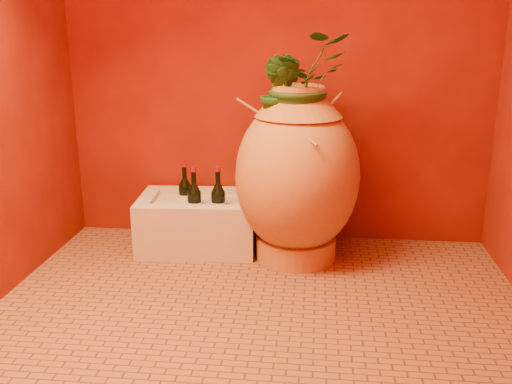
# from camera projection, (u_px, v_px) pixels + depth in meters

# --- Properties ---
(floor) EXTENTS (2.50, 2.50, 0.00)m
(floor) POSITION_uv_depth(u_px,v_px,m) (259.00, 311.00, 2.63)
(floor) COLOR brown
(floor) RESTS_ON ground
(wall_back) EXTENTS (2.50, 0.02, 2.50)m
(wall_back) POSITION_uv_depth(u_px,v_px,m) (278.00, 28.00, 3.23)
(wall_back) COLOR #601205
(wall_back) RESTS_ON ground
(amphora) EXTENTS (0.81, 0.81, 0.97)m
(amphora) POSITION_uv_depth(u_px,v_px,m) (297.00, 175.00, 3.10)
(amphora) COLOR #B17732
(amphora) RESTS_ON floor
(stone_basin) EXTENTS (0.70, 0.50, 0.31)m
(stone_basin) POSITION_uv_depth(u_px,v_px,m) (198.00, 223.00, 3.35)
(stone_basin) COLOR beige
(stone_basin) RESTS_ON floor
(wine_bottle_a) EXTENTS (0.08, 0.08, 0.34)m
(wine_bottle_a) POSITION_uv_depth(u_px,v_px,m) (218.00, 204.00, 3.22)
(wine_bottle_a) COLOR black
(wine_bottle_a) RESTS_ON stone_basin
(wine_bottle_b) EXTENTS (0.08, 0.08, 0.34)m
(wine_bottle_b) POSITION_uv_depth(u_px,v_px,m) (194.00, 204.00, 3.23)
(wine_bottle_b) COLOR black
(wine_bottle_b) RESTS_ON stone_basin
(wine_bottle_c) EXTENTS (0.08, 0.08, 0.32)m
(wine_bottle_c) POSITION_uv_depth(u_px,v_px,m) (185.00, 197.00, 3.39)
(wine_bottle_c) COLOR black
(wine_bottle_c) RESTS_ON stone_basin
(wall_tap) EXTENTS (0.08, 0.17, 0.19)m
(wall_tap) POSITION_uv_depth(u_px,v_px,m) (318.00, 112.00, 3.25)
(wall_tap) COLOR #AF7628
(wall_tap) RESTS_ON wall_back
(plant_main) EXTENTS (0.60, 0.58, 0.51)m
(plant_main) POSITION_uv_depth(u_px,v_px,m) (301.00, 83.00, 2.96)
(plant_main) COLOR #1B4D1E
(plant_main) RESTS_ON amphora
(plant_side) EXTENTS (0.27, 0.25, 0.39)m
(plant_side) POSITION_uv_depth(u_px,v_px,m) (280.00, 92.00, 2.93)
(plant_side) COLOR #1B4D1E
(plant_side) RESTS_ON amphora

